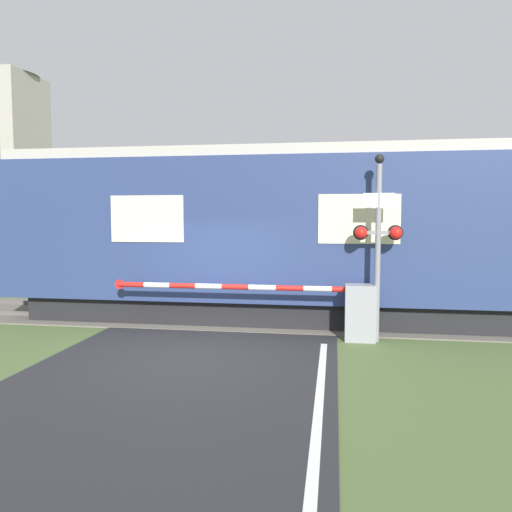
# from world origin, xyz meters

# --- Properties ---
(ground_plane) EXTENTS (80.00, 80.00, 0.00)m
(ground_plane) POSITION_xyz_m (0.00, 0.00, 0.00)
(ground_plane) COLOR #4C6033
(track_bed) EXTENTS (36.00, 3.20, 0.13)m
(track_bed) POSITION_xyz_m (0.00, 3.31, 0.02)
(track_bed) COLOR #666056
(track_bed) RESTS_ON ground_plane
(train) EXTENTS (16.67, 2.83, 4.03)m
(train) POSITION_xyz_m (2.93, 3.31, 2.06)
(train) COLOR black
(train) RESTS_ON ground_plane
(crossing_barrier) EXTENTS (5.49, 0.44, 1.13)m
(crossing_barrier) POSITION_xyz_m (2.52, 1.46, 0.65)
(crossing_barrier) COLOR gray
(crossing_barrier) RESTS_ON ground_plane
(signal_post) EXTENTS (0.97, 0.26, 3.70)m
(signal_post) POSITION_xyz_m (3.28, 1.43, 2.10)
(signal_post) COLOR gray
(signal_post) RESTS_ON ground_plane
(distant_building) EXTENTS (4.56, 4.56, 12.23)m
(distant_building) POSITION_xyz_m (-18.64, 20.99, 6.19)
(distant_building) COLOR #9E998E
(distant_building) RESTS_ON ground_plane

